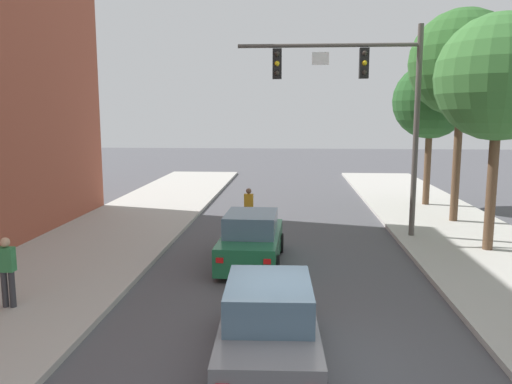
# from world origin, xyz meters

# --- Properties ---
(ground_plane) EXTENTS (120.00, 120.00, 0.00)m
(ground_plane) POSITION_xyz_m (0.00, 0.00, 0.00)
(ground_plane) COLOR #4C4C51
(traffic_signal_mast) EXTENTS (6.48, 0.38, 7.50)m
(traffic_signal_mast) POSITION_xyz_m (2.78, 9.83, 5.34)
(traffic_signal_mast) COLOR #514C47
(traffic_signal_mast) RESTS_ON sidewalk_right
(car_lead_green) EXTENTS (1.92, 4.28, 1.60)m
(car_lead_green) POSITION_xyz_m (-1.02, 6.38, 0.72)
(car_lead_green) COLOR #1E663D
(car_lead_green) RESTS_ON ground
(car_following_grey) EXTENTS (1.95, 4.29, 1.60)m
(car_following_grey) POSITION_xyz_m (-0.20, 0.07, 0.72)
(car_following_grey) COLOR slate
(car_following_grey) RESTS_ON ground
(pedestrian_sidewalk_left_walker) EXTENTS (0.36, 0.22, 1.64)m
(pedestrian_sidewalk_left_walker) POSITION_xyz_m (-6.27, 2.03, 1.06)
(pedestrian_sidewalk_left_walker) COLOR #333338
(pedestrian_sidewalk_left_walker) RESTS_ON sidewalk_left
(pedestrian_crossing_road) EXTENTS (0.36, 0.22, 1.64)m
(pedestrian_crossing_road) POSITION_xyz_m (-1.52, 11.15, 0.91)
(pedestrian_crossing_road) COLOR brown
(pedestrian_crossing_road) RESTS_ON ground
(street_tree_second) EXTENTS (3.97, 3.97, 7.52)m
(street_tree_second) POSITION_xyz_m (6.64, 8.01, 5.67)
(street_tree_second) COLOR brown
(street_tree_second) RESTS_ON sidewalk_right
(street_tree_third) EXTENTS (4.24, 4.24, 8.55)m
(street_tree_third) POSITION_xyz_m (6.96, 12.60, 6.56)
(street_tree_third) COLOR brown
(street_tree_third) RESTS_ON sidewalk_right
(street_tree_farthest) EXTENTS (3.62, 3.62, 6.85)m
(street_tree_farthest) POSITION_xyz_m (6.82, 16.52, 5.16)
(street_tree_farthest) COLOR brown
(street_tree_farthest) RESTS_ON sidewalk_right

